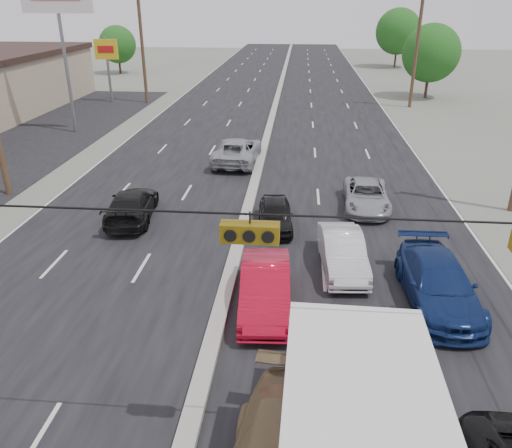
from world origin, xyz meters
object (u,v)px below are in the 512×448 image
Objects in this scene: pole_sign_far at (107,55)px; tree_left_far at (117,44)px; queue_car_c at (366,196)px; utility_pole_right_c at (417,49)px; queue_car_b at (342,253)px; queue_car_d at (438,284)px; oncoming_far at (237,151)px; oncoming_near at (132,205)px; utility_pole_left_c at (142,47)px; queue_car_a at (275,215)px; tree_right_far at (398,31)px; box_truck at (355,448)px; tree_right_mid at (431,53)px; red_sedan at (265,289)px; pole_sign_billboard at (57,4)px.

pole_sign_far is 0.98× the size of tree_left_far.
utility_pole_right_c is at bearing 77.19° from queue_car_c.
queue_car_b is at bearing -63.13° from tree_left_far.
oncoming_far is (-8.40, 14.90, 0.01)m from queue_car_d.
tree_left_far is 53.16m from queue_car_c.
utility_pole_right_c is at bearing -129.59° from oncoming_near.
utility_pole_left_c reaches higher than pole_sign_far.
queue_car_a is 7.86m from queue_car_d.
utility_pole_right_c is 30.20m from tree_right_far.
utility_pole_left_c is 1.39× the size of box_truck.
tree_right_mid is at bearing -128.71° from oncoming_near.
oncoming_near is at bearing -110.17° from tree_right_far.
red_sedan is (-11.10, -34.24, -4.37)m from utility_pole_right_c.
queue_car_a is 0.67× the size of oncoming_far.
tree_left_far is at bearing -59.41° from oncoming_far.
oncoming_near is 9.73m from oncoming_far.
tree_right_mid is 39.46m from queue_car_d.
tree_right_mid is 31.95m from queue_car_c.
queue_car_a is 0.86× the size of queue_car_b.
pole_sign_far is 1.34× the size of queue_car_c.
utility_pole_right_c is 23.60m from oncoming_far.
queue_car_c is 0.96× the size of oncoming_near.
box_truck is 9.97m from queue_car_b.
queue_car_d is (-5.50, -33.47, -4.36)m from utility_pole_right_c.
queue_car_b is 9.98m from oncoming_near.
tree_right_far is at bearing 83.35° from utility_pole_right_c.
pole_sign_billboard is 31.45m from queue_car_d.
pole_sign_billboard is at bearing -82.87° from pole_sign_far.
queue_car_d is (19.50, -33.47, -4.36)m from utility_pole_left_c.
tree_right_far is 1.50× the size of oncoming_far.
pole_sign_far is 33.14m from queue_car_a.
pole_sign_far is at bearing -180.00° from utility_pole_right_c.
utility_pole_left_c reaches higher than red_sedan.
utility_pole_right_c is 2.24× the size of red_sedan.
tree_right_far reaches higher than queue_car_d.
queue_car_b is (20.06, -31.42, -3.72)m from pole_sign_far.
utility_pole_left_c and utility_pole_right_c have the same top height.
utility_pole_right_c reaches higher than tree_left_far.
utility_pole_right_c is 26.61m from queue_car_c.
red_sedan is at bearing -102.81° from tree_right_far.
box_truck is 13.57m from queue_car_a.
utility_pole_left_c is 1.84× the size of oncoming_far.
box_truck reaches higher than queue_car_d.
queue_car_a is (-14.60, -57.95, -4.34)m from tree_right_far.
oncoming_far is at bearing 101.92° from queue_car_a.
queue_car_d is at bearing 147.02° from oncoming_near.
pole_sign_far is 29.85m from oncoming_near.
tree_left_far reaches higher than queue_car_d.
utility_pole_right_c is 32.84m from queue_car_b.
utility_pole_right_c is 1.23× the size of tree_right_far.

